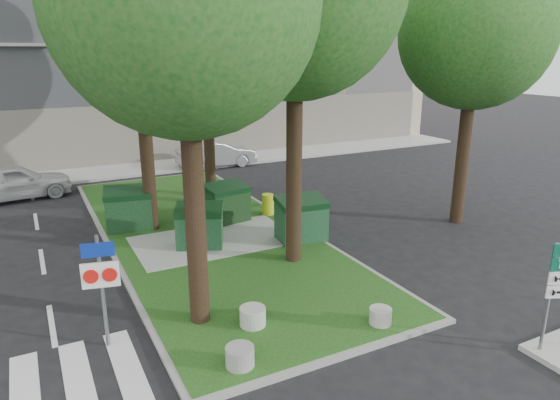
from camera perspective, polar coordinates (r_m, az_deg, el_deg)
ground at (r=10.38m, az=3.99°, el=-18.26°), size 120.00×120.00×0.00m
median_island at (r=17.06m, az=-8.64°, el=-3.64°), size 6.00×16.00×0.12m
median_kerb at (r=17.06m, az=-8.64°, el=-3.67°), size 6.30×16.30×0.10m
building_sidewalk at (r=26.76m, az=-17.07°, el=3.29°), size 42.00×3.00×0.12m
zebra_crossing at (r=10.57m, az=-19.44°, el=-18.54°), size 5.00×3.00×0.01m
apartment_building at (r=33.58m, az=-20.88°, el=19.23°), size 41.00×12.00×16.00m
tree_median_mid at (r=16.69m, az=-15.88°, el=19.70°), size 4.80×4.80×9.99m
tree_street_right at (r=18.35m, az=21.70°, el=18.88°), size 5.00×5.00×10.06m
dumpster_a at (r=17.62m, az=-16.90°, el=-0.96°), size 1.72×1.35×1.43m
dumpster_b at (r=15.54m, az=-9.18°, el=-2.98°), size 1.71×1.49×1.33m
dumpster_c at (r=17.66m, az=-6.15°, el=-0.34°), size 1.66×1.30×1.39m
dumpster_d at (r=15.87m, az=2.44°, el=-2.18°), size 1.64×1.24×1.42m
bollard_left at (r=10.04m, az=-4.61°, el=-17.38°), size 0.56×0.56×0.40m
bollard_right at (r=11.56m, az=11.40°, el=-12.85°), size 0.50×0.50×0.36m
bollard_mid at (r=11.29m, az=-3.14°, el=-13.14°), size 0.58×0.58×0.41m
litter_bin at (r=18.38m, az=-1.39°, el=-0.49°), size 0.43×0.43×0.76m
traffic_sign_pole at (r=10.76m, az=-19.80°, el=-8.23°), size 0.73×0.21×2.47m
car_white at (r=23.30m, az=-28.14°, el=1.84°), size 4.53×2.18×1.49m
car_silver at (r=26.70m, az=-7.27°, el=5.24°), size 4.18×1.58×1.36m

